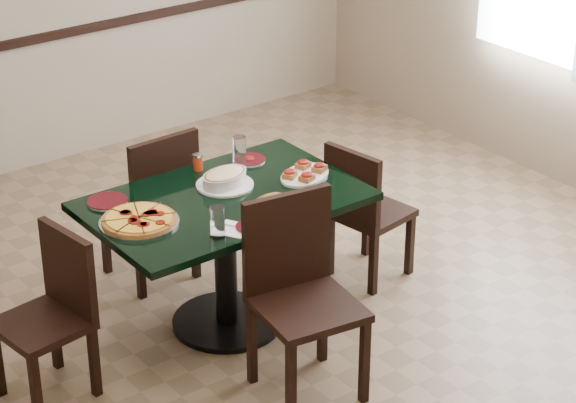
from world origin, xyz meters
TOP-DOWN VIEW (x-y plane):
  - floor at (0.00, 0.00)m, footprint 5.50×5.50m
  - room_shell at (1.02, 1.73)m, footprint 5.50×5.50m
  - main_table at (-0.29, 0.25)m, footprint 1.37×0.89m
  - chair_far at (-0.33, 0.87)m, footprint 0.44×0.44m
  - chair_near at (-0.31, -0.39)m, footprint 0.52×0.52m
  - chair_right at (0.59, 0.19)m, footprint 0.44×0.44m
  - chair_left at (-1.26, 0.26)m, footprint 0.43×0.43m
  - pepperoni_pizza at (-0.77, 0.27)m, footprint 0.39×0.39m
  - lasagna_casserole at (-0.21, 0.36)m, footprint 0.30×0.30m
  - bread_basket at (-0.19, -0.01)m, footprint 0.22×0.18m
  - bruschetta_platter at (0.19, 0.20)m, footprint 0.38×0.32m
  - side_plate_near at (-0.37, -0.11)m, footprint 0.16×0.16m
  - side_plate_far_r at (0.07, 0.54)m, footprint 0.18×0.18m
  - side_plate_far_l at (-0.79, 0.55)m, footprint 0.20×0.20m
  - napkin_setting at (-0.45, -0.06)m, footprint 0.20×0.20m
  - water_glass_a at (0.01, 0.54)m, footprint 0.07×0.07m
  - water_glass_b at (-0.55, -0.08)m, footprint 0.07×0.07m
  - pepper_shaker at (-0.21, 0.61)m, footprint 0.05×0.05m

SIDE VIEW (x-z plane):
  - floor at x=0.00m, z-range 0.00..0.00m
  - chair_right at x=0.59m, z-range 0.04..0.86m
  - chair_left at x=-1.26m, z-range 0.04..0.87m
  - chair_far at x=-0.33m, z-range 0.05..0.97m
  - chair_near at x=-0.31m, z-range 0.06..1.04m
  - main_table at x=-0.29m, z-range 0.19..0.94m
  - napkin_setting at x=-0.45m, z-range 0.75..0.76m
  - side_plate_near at x=-0.37m, z-range 0.75..0.77m
  - side_plate_far_l at x=-0.79m, z-range 0.75..0.77m
  - side_plate_far_r at x=0.07m, z-range 0.74..0.77m
  - pepperoni_pizza at x=-0.77m, z-range 0.75..0.79m
  - bruschetta_platter at x=0.19m, z-range 0.75..0.80m
  - bread_basket at x=-0.19m, z-range 0.74..0.83m
  - lasagna_casserole at x=-0.21m, z-range 0.75..0.84m
  - pepper_shaker at x=-0.21m, z-range 0.75..0.84m
  - water_glass_b at x=-0.55m, z-range 0.75..0.91m
  - water_glass_a at x=0.01m, z-range 0.75..0.91m
  - room_shell at x=1.02m, z-range -1.58..3.92m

